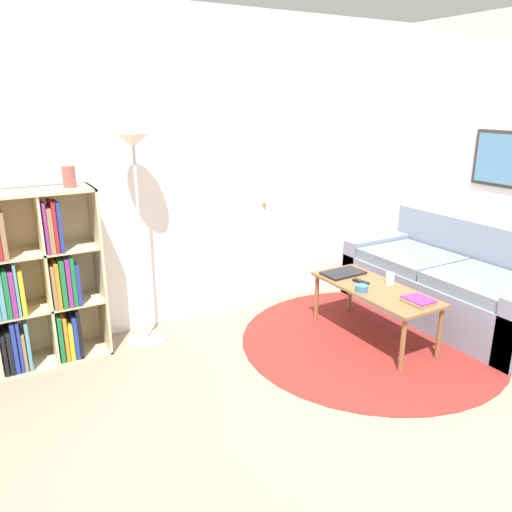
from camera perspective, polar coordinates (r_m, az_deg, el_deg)
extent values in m
plane|color=gray|center=(2.99, 14.81, -22.32)|extent=(14.00, 14.00, 0.00)
cube|color=silver|center=(4.32, -6.34, 9.63)|extent=(7.64, 0.05, 2.60)
cube|color=white|center=(4.46, -2.43, 6.30)|extent=(0.83, 0.02, 2.04)
sphere|color=tan|center=(4.59, 0.94, 6.11)|extent=(0.04, 0.04, 0.04)
cube|color=silver|center=(4.92, 26.32, 8.91)|extent=(0.05, 5.34, 2.60)
cylinder|color=maroon|center=(4.24, 12.92, -9.30)|extent=(2.10, 2.10, 0.01)
cube|color=beige|center=(3.98, -17.49, -1.52)|extent=(0.02, 0.34, 1.29)
cube|color=beige|center=(3.76, -26.88, 6.31)|extent=(1.16, 0.34, 0.02)
cube|color=beige|center=(4.16, -24.45, -11.02)|extent=(1.16, 0.34, 0.02)
cube|color=beige|center=(4.07, -25.82, -2.10)|extent=(1.16, 0.02, 1.29)
cube|color=beige|center=(3.93, -22.91, -2.38)|extent=(0.02, 0.32, 1.25)
cube|color=beige|center=(3.98, -25.22, -5.61)|extent=(1.12, 0.32, 0.02)
cube|color=beige|center=(3.85, -26.01, 0.11)|extent=(1.12, 0.32, 0.02)
cube|color=black|center=(4.05, -26.87, -9.62)|extent=(0.03, 0.25, 0.30)
cube|color=black|center=(4.04, -26.37, -9.52)|extent=(0.03, 0.23, 0.31)
cube|color=navy|center=(4.02, -25.95, -9.07)|extent=(0.03, 0.22, 0.38)
cube|color=navy|center=(4.04, -25.51, -8.91)|extent=(0.02, 0.25, 0.38)
cube|color=olive|center=(4.04, -25.05, -9.55)|extent=(0.02, 0.21, 0.29)
cube|color=teal|center=(4.02, -24.69, -9.02)|extent=(0.02, 0.21, 0.36)
cube|color=#196B38|center=(4.06, -21.62, -8.40)|extent=(0.03, 0.26, 0.35)
cube|color=orange|center=(4.06, -21.09, -8.48)|extent=(0.03, 0.23, 0.34)
cube|color=gold|center=(4.09, -20.63, -8.65)|extent=(0.03, 0.27, 0.28)
cube|color=navy|center=(4.08, -20.17, -8.32)|extent=(0.03, 0.26, 0.33)
cube|color=black|center=(4.07, -19.79, -7.97)|extent=(0.02, 0.26, 0.37)
cube|color=teal|center=(3.87, -27.17, -3.91)|extent=(0.03, 0.21, 0.32)
cube|color=#196B38|center=(3.87, -26.66, -3.71)|extent=(0.03, 0.21, 0.33)
cube|color=#7F287A|center=(3.90, -26.18, -3.53)|extent=(0.03, 0.27, 0.33)
cube|color=teal|center=(3.87, -25.78, -3.21)|extent=(0.02, 0.24, 0.38)
cube|color=gold|center=(3.86, -25.26, -3.61)|extent=(0.03, 0.20, 0.32)
cube|color=olive|center=(3.89, -22.27, -3.11)|extent=(0.03, 0.21, 0.32)
cube|color=orange|center=(3.89, -21.89, -2.90)|extent=(0.03, 0.23, 0.34)
cube|color=#196B38|center=(3.88, -21.35, -2.75)|extent=(0.03, 0.20, 0.35)
cube|color=#7F287A|center=(3.91, -20.87, -2.52)|extent=(0.03, 0.25, 0.36)
cube|color=#196B38|center=(3.92, -20.42, -2.37)|extent=(0.03, 0.26, 0.37)
cube|color=navy|center=(3.93, -19.93, -2.74)|extent=(0.03, 0.25, 0.31)
cube|color=olive|center=(3.77, -27.02, 2.26)|extent=(0.03, 0.25, 0.32)
cube|color=#7F287A|center=(3.76, -23.05, 3.06)|extent=(0.02, 0.20, 0.36)
cube|color=olive|center=(3.77, -22.57, 2.84)|extent=(0.03, 0.20, 0.32)
cube|color=#B21E23|center=(3.78, -22.18, 3.24)|extent=(0.02, 0.23, 0.36)
cube|color=navy|center=(3.77, -21.70, 3.24)|extent=(0.02, 0.20, 0.35)
cylinder|color=#B7B7BC|center=(4.24, -12.30, -9.21)|extent=(0.31, 0.31, 0.01)
cylinder|color=#B7B7BC|center=(3.95, -13.06, 1.48)|extent=(0.02, 0.02, 1.55)
cone|color=white|center=(3.81, -13.88, 12.76)|extent=(0.28, 0.28, 0.10)
cube|color=gray|center=(4.81, 21.03, -4.17)|extent=(0.89, 1.87, 0.41)
cube|color=gray|center=(5.02, 23.95, -1.07)|extent=(0.16, 1.87, 0.83)
cube|color=gray|center=(5.32, 14.09, -0.64)|extent=(0.89, 0.16, 0.55)
cube|color=slate|center=(4.45, 24.52, -2.85)|extent=(0.69, 0.75, 0.10)
cube|color=slate|center=(4.91, 17.30, -0.22)|extent=(0.69, 0.75, 0.10)
cube|color=brown|center=(4.12, 13.45, -3.64)|extent=(0.46, 1.10, 0.02)
cylinder|color=brown|center=(3.76, 16.41, -9.74)|extent=(0.04, 0.04, 0.42)
cylinder|color=brown|center=(4.45, 6.94, -4.74)|extent=(0.04, 0.04, 0.42)
cylinder|color=brown|center=(4.02, 20.24, -8.27)|extent=(0.04, 0.04, 0.42)
cylinder|color=brown|center=(4.67, 10.71, -3.81)|extent=(0.04, 0.04, 0.42)
cube|color=black|center=(4.36, 9.93, -1.93)|extent=(0.36, 0.23, 0.02)
cylinder|color=teal|center=(4.00, 11.95, -3.62)|extent=(0.10, 0.10, 0.05)
cube|color=olive|center=(3.89, 18.01, -4.99)|extent=(0.17, 0.21, 0.02)
cube|color=#7F287A|center=(3.89, 18.13, -4.72)|extent=(0.17, 0.21, 0.01)
cylinder|color=white|center=(4.20, 15.07, -2.51)|extent=(0.07, 0.07, 0.09)
cube|color=black|center=(4.18, 11.89, -2.89)|extent=(0.07, 0.15, 0.02)
cylinder|color=#934C47|center=(3.79, -20.59, 8.47)|extent=(0.09, 0.09, 0.15)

